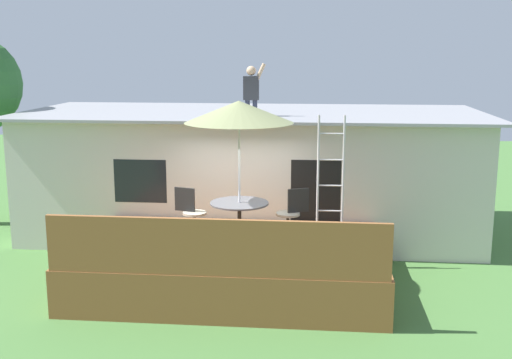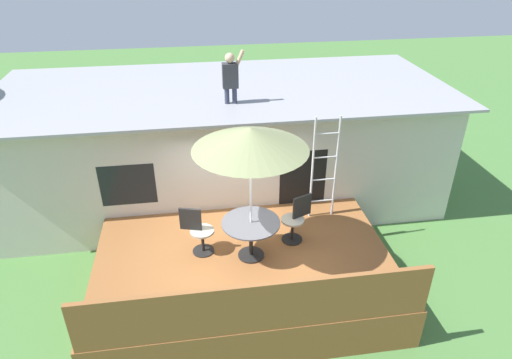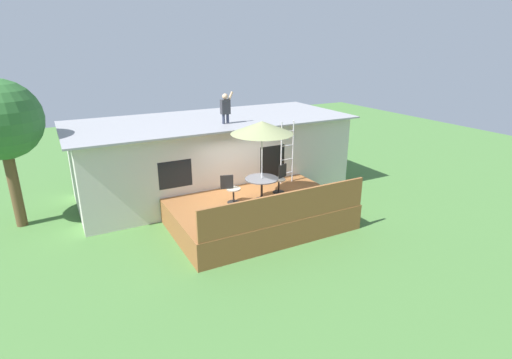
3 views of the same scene
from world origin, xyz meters
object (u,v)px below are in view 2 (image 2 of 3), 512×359
at_px(patio_chair_right, 296,219).
at_px(patio_umbrella, 250,139).
at_px(patio_table, 251,229).
at_px(person_figure, 231,75).
at_px(step_ladder, 324,168).
at_px(patio_chair_left, 198,231).

bearing_deg(patio_chair_right, patio_umbrella, -0.00).
distance_m(patio_umbrella, patio_chair_right, 2.13).
distance_m(patio_table, patio_umbrella, 1.76).
height_order(patio_table, patio_chair_right, patio_chair_right).
xyz_separation_m(patio_table, person_figure, (-0.05, 2.55, 2.05)).
bearing_deg(patio_table, person_figure, 91.04).
bearing_deg(patio_table, patio_umbrella, 180.00).
height_order(patio_umbrella, patio_chair_right, patio_umbrella).
bearing_deg(patio_umbrella, step_ladder, 34.27).
distance_m(step_ladder, patio_chair_right, 1.20).
xyz_separation_m(step_ladder, patio_chair_right, (-0.71, -0.72, -0.64)).
height_order(step_ladder, patio_chair_left, step_ladder).
distance_m(person_figure, patio_chair_left, 3.27).
relative_size(patio_table, patio_chair_right, 1.13).
bearing_deg(patio_chair_right, person_figure, -89.01).
bearing_deg(patio_chair_left, person_figure, 85.38).
height_order(patio_table, patio_chair_left, patio_chair_left).
relative_size(patio_table, patio_umbrella, 0.41).
height_order(person_figure, patio_chair_left, person_figure).
bearing_deg(patio_table, patio_chair_left, 163.39).
relative_size(patio_table, step_ladder, 0.47).
xyz_separation_m(patio_umbrella, step_ladder, (1.62, 1.10, -1.25)).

